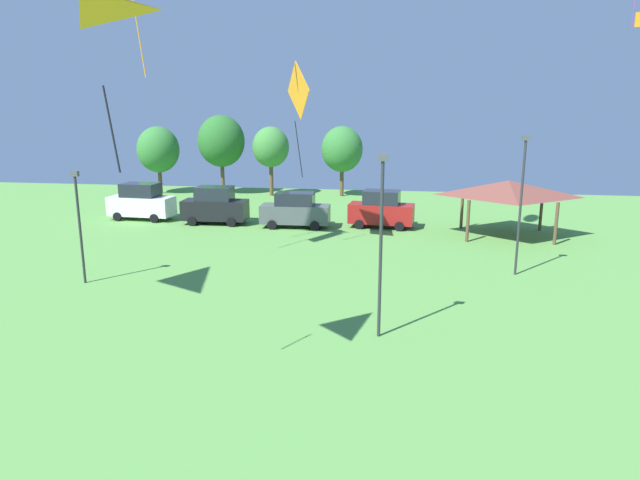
{
  "coord_description": "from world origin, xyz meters",
  "views": [
    {
      "loc": [
        2.58,
        3.67,
        8.23
      ],
      "look_at": [
        0.99,
        14.23,
        5.7
      ],
      "focal_mm": 32.0,
      "sensor_mm": 36.0,
      "label": 1
    }
  ],
  "objects_px": {
    "treeline_tree_1": "(221,141)",
    "treeline_tree_2": "(271,147)",
    "treeline_tree_3": "(342,149)",
    "parked_car_third_from_left": "(295,210)",
    "treeline_tree_0": "(158,150)",
    "parked_car_second_from_left": "(215,206)",
    "parked_car_rightmost_in_row": "(381,210)",
    "light_post_0": "(79,220)",
    "kite_flying_8": "(84,65)",
    "parked_car_leftmost": "(141,202)",
    "light_post_2": "(521,199)",
    "kite_flying_3": "(298,94)",
    "light_post_3": "(381,237)",
    "park_pavilion": "(508,189)"
  },
  "relations": [
    {
      "from": "park_pavilion",
      "to": "treeline_tree_1",
      "type": "relative_size",
      "value": 0.91
    },
    {
      "from": "parked_car_rightmost_in_row",
      "to": "park_pavilion",
      "type": "distance_m",
      "value": 8.37
    },
    {
      "from": "park_pavilion",
      "to": "treeline_tree_3",
      "type": "relative_size",
      "value": 1.05
    },
    {
      "from": "light_post_3",
      "to": "park_pavilion",
      "type": "bearing_deg",
      "value": 67.72
    },
    {
      "from": "treeline_tree_1",
      "to": "treeline_tree_2",
      "type": "relative_size",
      "value": 1.16
    },
    {
      "from": "parked_car_second_from_left",
      "to": "parked_car_rightmost_in_row",
      "type": "distance_m",
      "value": 11.73
    },
    {
      "from": "light_post_2",
      "to": "treeline_tree_3",
      "type": "bearing_deg",
      "value": 115.51
    },
    {
      "from": "treeline_tree_0",
      "to": "treeline_tree_2",
      "type": "relative_size",
      "value": 1.0
    },
    {
      "from": "light_post_3",
      "to": "parked_car_leftmost",
      "type": "bearing_deg",
      "value": 133.54
    },
    {
      "from": "treeline_tree_2",
      "to": "kite_flying_3",
      "type": "bearing_deg",
      "value": -72.21
    },
    {
      "from": "light_post_0",
      "to": "treeline_tree_1",
      "type": "xyz_separation_m",
      "value": [
        -2.22,
        27.91,
        1.91
      ]
    },
    {
      "from": "parked_car_leftmost",
      "to": "treeline_tree_3",
      "type": "relative_size",
      "value": 0.76
    },
    {
      "from": "parked_car_rightmost_in_row",
      "to": "treeline_tree_0",
      "type": "height_order",
      "value": "treeline_tree_0"
    },
    {
      "from": "kite_flying_3",
      "to": "kite_flying_8",
      "type": "bearing_deg",
      "value": -96.75
    },
    {
      "from": "parked_car_third_from_left",
      "to": "kite_flying_3",
      "type": "bearing_deg",
      "value": -78.3
    },
    {
      "from": "parked_car_third_from_left",
      "to": "park_pavilion",
      "type": "height_order",
      "value": "park_pavilion"
    },
    {
      "from": "parked_car_rightmost_in_row",
      "to": "treeline_tree_2",
      "type": "relative_size",
      "value": 0.72
    },
    {
      "from": "parked_car_leftmost",
      "to": "light_post_3",
      "type": "height_order",
      "value": "light_post_3"
    },
    {
      "from": "parked_car_third_from_left",
      "to": "light_post_2",
      "type": "distance_m",
      "value": 16.29
    },
    {
      "from": "park_pavilion",
      "to": "light_post_0",
      "type": "bearing_deg",
      "value": -148.12
    },
    {
      "from": "light_post_0",
      "to": "kite_flying_8",
      "type": "bearing_deg",
      "value": -55.83
    },
    {
      "from": "parked_car_third_from_left",
      "to": "light_post_0",
      "type": "height_order",
      "value": "light_post_0"
    },
    {
      "from": "parked_car_rightmost_in_row",
      "to": "treeline_tree_2",
      "type": "xyz_separation_m",
      "value": [
        -10.78,
        12.86,
        3.22
      ]
    },
    {
      "from": "park_pavilion",
      "to": "treeline_tree_2",
      "type": "height_order",
      "value": "treeline_tree_2"
    },
    {
      "from": "kite_flying_8",
      "to": "park_pavilion",
      "type": "xyz_separation_m",
      "value": [
        14.58,
        23.34,
        -6.14
      ]
    },
    {
      "from": "parked_car_second_from_left",
      "to": "treeline_tree_3",
      "type": "distance_m",
      "value": 16.2
    },
    {
      "from": "parked_car_third_from_left",
      "to": "treeline_tree_3",
      "type": "height_order",
      "value": "treeline_tree_3"
    },
    {
      "from": "treeline_tree_1",
      "to": "parked_car_second_from_left",
      "type": "bearing_deg",
      "value": -74.2
    },
    {
      "from": "parked_car_second_from_left",
      "to": "parked_car_rightmost_in_row",
      "type": "height_order",
      "value": "parked_car_second_from_left"
    },
    {
      "from": "light_post_0",
      "to": "light_post_3",
      "type": "distance_m",
      "value": 14.82
    },
    {
      "from": "kite_flying_3",
      "to": "parked_car_third_from_left",
      "type": "bearing_deg",
      "value": 103.27
    },
    {
      "from": "parked_car_second_from_left",
      "to": "light_post_0",
      "type": "distance_m",
      "value": 14.48
    },
    {
      "from": "treeline_tree_1",
      "to": "light_post_2",
      "type": "bearing_deg",
      "value": -45.94
    },
    {
      "from": "treeline_tree_3",
      "to": "parked_car_third_from_left",
      "type": "bearing_deg",
      "value": -96.27
    },
    {
      "from": "kite_flying_3",
      "to": "parked_car_second_from_left",
      "type": "distance_m",
      "value": 12.34
    },
    {
      "from": "parked_car_third_from_left",
      "to": "treeline_tree_0",
      "type": "height_order",
      "value": "treeline_tree_0"
    },
    {
      "from": "treeline_tree_1",
      "to": "treeline_tree_3",
      "type": "bearing_deg",
      "value": 2.22
    },
    {
      "from": "parked_car_rightmost_in_row",
      "to": "light_post_2",
      "type": "bearing_deg",
      "value": -49.63
    },
    {
      "from": "parked_car_second_from_left",
      "to": "light_post_2",
      "type": "relative_size",
      "value": 0.67
    },
    {
      "from": "kite_flying_3",
      "to": "light_post_0",
      "type": "bearing_deg",
      "value": -138.8
    },
    {
      "from": "parked_car_leftmost",
      "to": "treeline_tree_3",
      "type": "height_order",
      "value": "treeline_tree_3"
    },
    {
      "from": "treeline_tree_0",
      "to": "treeline_tree_2",
      "type": "distance_m",
      "value": 10.83
    },
    {
      "from": "light_post_0",
      "to": "parked_car_second_from_left",
      "type": "bearing_deg",
      "value": 83.48
    },
    {
      "from": "treeline_tree_0",
      "to": "treeline_tree_3",
      "type": "xyz_separation_m",
      "value": [
        17.33,
        0.98,
        0.15
      ]
    },
    {
      "from": "treeline_tree_0",
      "to": "light_post_3",
      "type": "bearing_deg",
      "value": -54.8
    },
    {
      "from": "light_post_2",
      "to": "treeline_tree_2",
      "type": "bearing_deg",
      "value": 127.71
    },
    {
      "from": "treeline_tree_1",
      "to": "treeline_tree_2",
      "type": "bearing_deg",
      "value": -3.49
    },
    {
      "from": "parked_car_leftmost",
      "to": "light_post_3",
      "type": "relative_size",
      "value": 0.73
    },
    {
      "from": "kite_flying_3",
      "to": "light_post_0",
      "type": "height_order",
      "value": "kite_flying_3"
    },
    {
      "from": "parked_car_leftmost",
      "to": "parked_car_rightmost_in_row",
      "type": "height_order",
      "value": "parked_car_leftmost"
    }
  ]
}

